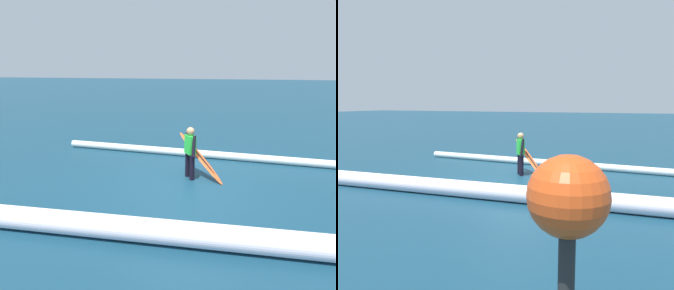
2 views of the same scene
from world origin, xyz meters
The scene contains 5 objects.
ground_plane centered at (0.00, 0.00, 0.00)m, with size 146.82×146.82×0.00m, color #153B50.
surfer centered at (-0.03, -0.55, 0.80)m, with size 0.36×0.58×1.43m.
surfboard centered at (-0.29, -0.73, 0.57)m, with size 1.50×1.15×1.17m.
wave_crest_foreground centered at (-2.17, -2.44, 0.13)m, with size 0.25×0.25×14.17m, color white.
wave_crest_midground centered at (-0.28, 2.58, 0.22)m, with size 0.43×0.43×24.87m, color white.
Camera 1 is at (-1.24, 6.87, 2.96)m, focal length 30.82 mm.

